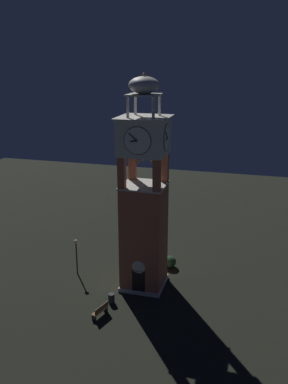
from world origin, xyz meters
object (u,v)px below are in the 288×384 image
object	(u,v)px
park_bench	(100,310)
trash_bin	(111,298)
clock_tower	(144,205)
lamp_post	(76,250)

from	to	relation	value
park_bench	trash_bin	bearing A→B (deg)	84.81
clock_tower	trash_bin	world-z (taller)	clock_tower
park_bench	trash_bin	distance (m)	1.99
park_bench	lamp_post	bearing A→B (deg)	128.16
clock_tower	lamp_post	bearing A→B (deg)	177.49
clock_tower	park_bench	distance (m)	8.99
park_bench	lamp_post	xyz separation A→B (m)	(-4.48, 5.71, 1.90)
lamp_post	park_bench	bearing A→B (deg)	-51.84
clock_tower	trash_bin	xyz separation A→B (m)	(-1.77, -3.45, -6.98)
park_bench	lamp_post	size ratio (longest dim) A/B	0.49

